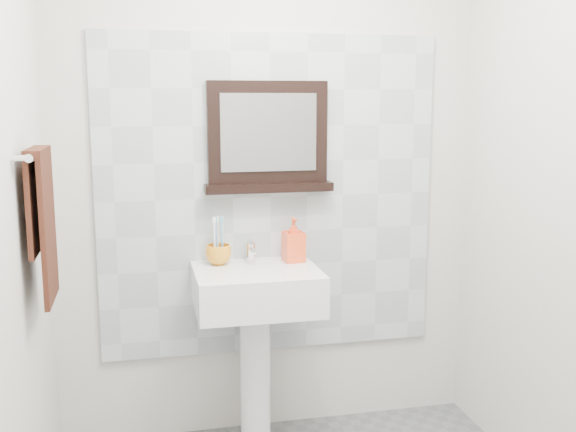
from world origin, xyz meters
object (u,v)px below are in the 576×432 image
Objects in this scene: toothbrush_cup at (218,255)px; pedestal_sink at (256,308)px; framed_mirror at (268,140)px; hand_towel at (42,213)px; soap_dispenser at (294,240)px.

pedestal_sink is at bearing -36.63° from toothbrush_cup.
framed_mirror reaches higher than hand_towel.
toothbrush_cup is 0.57m from framed_mirror.
toothbrush_cup is 0.21× the size of hand_towel.
soap_dispenser is at bearing -40.93° from framed_mirror.
toothbrush_cup is at bearing 171.71° from soap_dispenser.
toothbrush_cup is at bearing -163.57° from framed_mirror.
soap_dispenser reaches higher than pedestal_sink.
toothbrush_cup is 0.35m from soap_dispenser.
soap_dispenser is at bearing 25.25° from hand_towel.
soap_dispenser is 0.48m from framed_mirror.
framed_mirror is 1.08× the size of hand_towel.
soap_dispenser is at bearing 26.62° from pedestal_sink.
toothbrush_cup is 0.90m from hand_towel.
toothbrush_cup is (-0.15, 0.11, 0.23)m from pedestal_sink.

